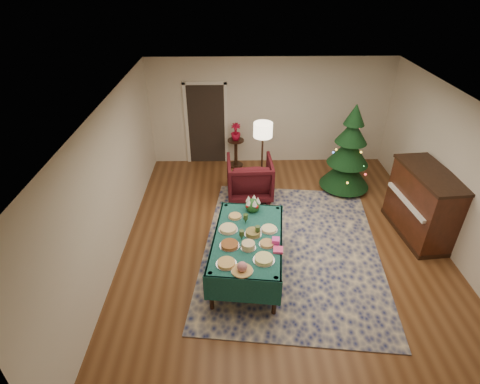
{
  "coord_description": "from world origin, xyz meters",
  "views": [
    {
      "loc": [
        -0.94,
        -5.5,
        4.62
      ],
      "look_at": [
        -0.81,
        0.35,
        0.96
      ],
      "focal_mm": 28.0,
      "sensor_mm": 36.0,
      "label": 1
    }
  ],
  "objects_px": {
    "floor_lamp": "(263,134)",
    "piano": "(422,205)",
    "buffet_table": "(248,244)",
    "potted_plant": "(236,135)",
    "side_table": "(236,153)",
    "christmas_tree": "(349,153)",
    "gift_box": "(276,241)",
    "armchair": "(250,176)"
  },
  "relations": [
    {
      "from": "armchair",
      "to": "potted_plant",
      "type": "relative_size",
      "value": 2.32
    },
    {
      "from": "side_table",
      "to": "buffet_table",
      "type": "bearing_deg",
      "value": -87.78
    },
    {
      "from": "armchair",
      "to": "piano",
      "type": "bearing_deg",
      "value": 153.69
    },
    {
      "from": "potted_plant",
      "to": "christmas_tree",
      "type": "height_order",
      "value": "christmas_tree"
    },
    {
      "from": "side_table",
      "to": "gift_box",
      "type": "bearing_deg",
      "value": -81.82
    },
    {
      "from": "armchair",
      "to": "piano",
      "type": "height_order",
      "value": "piano"
    },
    {
      "from": "side_table",
      "to": "armchair",
      "type": "bearing_deg",
      "value": -78.71
    },
    {
      "from": "gift_box",
      "to": "floor_lamp",
      "type": "height_order",
      "value": "floor_lamp"
    },
    {
      "from": "gift_box",
      "to": "side_table",
      "type": "xyz_separation_m",
      "value": [
        -0.59,
        4.1,
        -0.45
      ]
    },
    {
      "from": "floor_lamp",
      "to": "potted_plant",
      "type": "bearing_deg",
      "value": 113.98
    },
    {
      "from": "armchair",
      "to": "piano",
      "type": "distance_m",
      "value": 3.53
    },
    {
      "from": "gift_box",
      "to": "christmas_tree",
      "type": "height_order",
      "value": "christmas_tree"
    },
    {
      "from": "buffet_table",
      "to": "side_table",
      "type": "relative_size",
      "value": 2.81
    },
    {
      "from": "armchair",
      "to": "christmas_tree",
      "type": "relative_size",
      "value": 0.49
    },
    {
      "from": "gift_box",
      "to": "armchair",
      "type": "height_order",
      "value": "armchair"
    },
    {
      "from": "buffet_table",
      "to": "christmas_tree",
      "type": "bearing_deg",
      "value": 48.93
    },
    {
      "from": "armchair",
      "to": "side_table",
      "type": "xyz_separation_m",
      "value": [
        -0.29,
        1.46,
        -0.15
      ]
    },
    {
      "from": "armchair",
      "to": "potted_plant",
      "type": "height_order",
      "value": "armchair"
    },
    {
      "from": "side_table",
      "to": "piano",
      "type": "distance_m",
      "value": 4.56
    },
    {
      "from": "floor_lamp",
      "to": "potted_plant",
      "type": "height_order",
      "value": "floor_lamp"
    },
    {
      "from": "buffet_table",
      "to": "side_table",
      "type": "height_order",
      "value": "buffet_table"
    },
    {
      "from": "potted_plant",
      "to": "floor_lamp",
      "type": "bearing_deg",
      "value": -66.02
    },
    {
      "from": "piano",
      "to": "floor_lamp",
      "type": "bearing_deg",
      "value": 151.08
    },
    {
      "from": "buffet_table",
      "to": "floor_lamp",
      "type": "bearing_deg",
      "value": 80.97
    },
    {
      "from": "potted_plant",
      "to": "christmas_tree",
      "type": "bearing_deg",
      "value": -25.21
    },
    {
      "from": "floor_lamp",
      "to": "side_table",
      "type": "height_order",
      "value": "floor_lamp"
    },
    {
      "from": "side_table",
      "to": "christmas_tree",
      "type": "height_order",
      "value": "christmas_tree"
    },
    {
      "from": "gift_box",
      "to": "piano",
      "type": "relative_size",
      "value": 0.07
    },
    {
      "from": "floor_lamp",
      "to": "christmas_tree",
      "type": "height_order",
      "value": "christmas_tree"
    },
    {
      "from": "floor_lamp",
      "to": "potted_plant",
      "type": "xyz_separation_m",
      "value": [
        -0.57,
        1.28,
        -0.57
      ]
    },
    {
      "from": "side_table",
      "to": "piano",
      "type": "xyz_separation_m",
      "value": [
        3.51,
        -2.9,
        0.31
      ]
    },
    {
      "from": "gift_box",
      "to": "christmas_tree",
      "type": "relative_size",
      "value": 0.06
    },
    {
      "from": "potted_plant",
      "to": "piano",
      "type": "bearing_deg",
      "value": -39.62
    },
    {
      "from": "side_table",
      "to": "potted_plant",
      "type": "xyz_separation_m",
      "value": [
        -0.0,
        0.0,
        0.5
      ]
    },
    {
      "from": "armchair",
      "to": "piano",
      "type": "xyz_separation_m",
      "value": [
        3.21,
        -1.44,
        0.16
      ]
    },
    {
      "from": "buffet_table",
      "to": "potted_plant",
      "type": "xyz_separation_m",
      "value": [
        -0.15,
        3.91,
        0.25
      ]
    },
    {
      "from": "gift_box",
      "to": "christmas_tree",
      "type": "bearing_deg",
      "value": 56.35
    },
    {
      "from": "floor_lamp",
      "to": "piano",
      "type": "relative_size",
      "value": 1.03
    },
    {
      "from": "armchair",
      "to": "potted_plant",
      "type": "xyz_separation_m",
      "value": [
        -0.29,
        1.46,
        0.35
      ]
    },
    {
      "from": "floor_lamp",
      "to": "side_table",
      "type": "bearing_deg",
      "value": 113.98
    },
    {
      "from": "potted_plant",
      "to": "piano",
      "type": "xyz_separation_m",
      "value": [
        3.51,
        -2.9,
        -0.19
      ]
    },
    {
      "from": "gift_box",
      "to": "floor_lamp",
      "type": "xyz_separation_m",
      "value": [
        -0.02,
        2.81,
        0.62
      ]
    }
  ]
}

